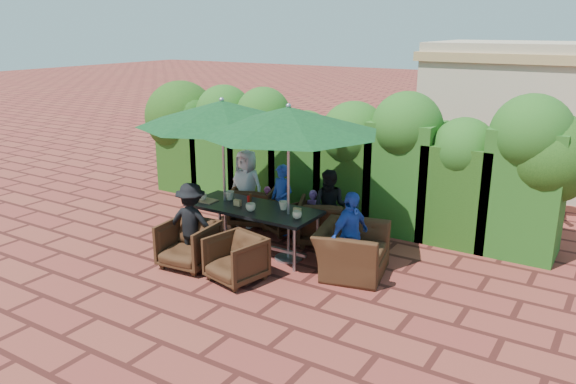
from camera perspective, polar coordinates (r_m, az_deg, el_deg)
The scene contains 32 objects.
ground at distance 9.14m, azimuth -2.86°, elevation -6.33°, with size 80.00×80.00×0.00m, color maroon.
dining_table at distance 9.06m, azimuth -3.54°, elevation -1.99°, with size 2.19×0.90×0.75m.
umbrella_left at distance 9.11m, azimuth -6.72°, elevation 8.00°, with size 2.74×2.74×2.46m.
umbrella_right at distance 8.34m, azimuth 0.05°, elevation 7.33°, with size 2.77×2.77×2.46m.
chair_far_left at distance 10.35m, azimuth -3.50°, elevation -1.22°, with size 0.77×0.73×0.80m, color black.
chair_far_mid at distance 10.00m, azimuth -0.39°, elevation -2.11°, with size 0.68×0.63×0.70m, color black.
chair_far_right at distance 9.47m, azimuth 3.66°, elevation -2.77°, with size 0.82×0.77×0.84m, color black.
chair_near_left at distance 8.69m, azimuth -10.09°, elevation -5.04°, with size 0.76×0.71×0.78m, color black.
chair_near_right at distance 8.13m, azimuth -5.32°, elevation -6.56°, with size 0.71×0.67×0.73m, color black.
chair_end_right at distance 8.34m, azimuth 6.49°, elevation -5.16°, with size 1.10×0.71×0.96m, color black.
adult_far_left at distance 10.26m, azimuth -4.21°, elevation 0.43°, with size 0.70×0.42×1.42m, color silver.
adult_far_mid at distance 9.80m, azimuth -0.63°, elevation -0.81°, with size 0.45×0.37×1.25m, color #2045B1.
adult_far_right at distance 9.37m, azimuth 4.35°, elevation -1.59°, with size 0.61×0.38×1.28m, color black.
adult_near_left at distance 8.79m, azimuth -9.76°, elevation -3.10°, with size 0.81×0.37×1.26m, color black.
adult_end_right at distance 8.13m, azimuth 6.30°, elevation -4.41°, with size 0.77×0.38×1.31m, color #2045B1.
child_left at distance 10.23m, azimuth -2.09°, elevation -1.52°, with size 0.27×0.22×0.76m, color #D24A99.
child_right at distance 9.67m, azimuth 2.56°, elevation -2.31°, with size 0.31×0.25×0.86m, color purple.
pedestrian_a at distance 11.88m, azimuth 14.86°, elevation 2.89°, with size 1.60×0.57×1.72m, color #248542.
pedestrian_b at distance 11.65m, azimuth 20.68°, elevation 2.55°, with size 0.91×0.55×1.89m, color #D24A99.
pedestrian_c at distance 11.50m, azimuth 24.85°, elevation 2.01°, with size 1.24×0.57×1.93m, color #9898A0.
cup_a at distance 9.45m, azimuth -8.69°, elevation -0.50°, with size 0.15×0.15×0.12m, color beige.
cup_b at distance 9.42m, azimuth -5.96°, elevation -0.36°, with size 0.16×0.16×0.15m, color beige.
cup_c at distance 8.83m, azimuth -3.81°, elevation -1.55°, with size 0.16×0.16×0.13m, color beige.
cup_d at distance 8.87m, azimuth -0.46°, elevation -1.38°, with size 0.15×0.15×0.14m, color beige.
cup_e at distance 8.47m, azimuth 0.93°, elevation -2.34°, with size 0.15×0.15×0.11m, color beige.
ketchup_bottle at distance 9.07m, azimuth -4.04°, elevation -0.90°, with size 0.04×0.04×0.17m, color #B20C0A.
sauce_bottle at distance 9.19m, azimuth -3.84°, elevation -0.67°, with size 0.04×0.04×0.17m, color #4C230C.
serving_tray at distance 9.42m, azimuth -8.30°, elevation -0.86°, with size 0.35×0.25×0.02m, color #9F734D.
number_block_left at distance 9.11m, azimuth -5.16°, elevation -1.09°, with size 0.12×0.06×0.10m, color tan.
number_block_right at distance 8.67m, azimuth 0.95°, elevation -1.94°, with size 0.12×0.06×0.10m, color tan.
hedge_wall at distance 10.65m, azimuth 4.10°, elevation 4.55°, with size 9.10×1.60×2.58m.
building at distance 14.06m, azimuth 26.56°, elevation 6.87°, with size 6.20×3.08×3.20m.
Camera 1 is at (4.88, -6.87, 3.54)m, focal length 35.00 mm.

